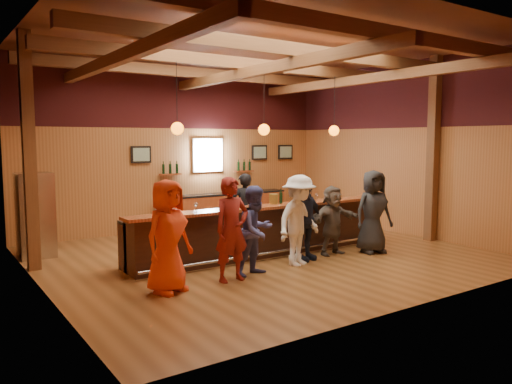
# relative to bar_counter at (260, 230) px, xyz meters

# --- Properties ---
(room) EXTENTS (9.04, 9.00, 4.52)m
(room) POSITION_rel_bar_counter_xyz_m (-0.02, -0.09, 2.69)
(room) COLOR brown
(room) RESTS_ON ground
(bar_counter) EXTENTS (6.30, 1.07, 1.11)m
(bar_counter) POSITION_rel_bar_counter_xyz_m (0.00, 0.00, 0.00)
(bar_counter) COLOR black
(bar_counter) RESTS_ON ground
(back_bar_cabinet) EXTENTS (4.00, 0.52, 0.95)m
(back_bar_cabinet) POSITION_rel_bar_counter_xyz_m (1.18, 3.57, -0.05)
(back_bar_cabinet) COLOR maroon
(back_bar_cabinet) RESTS_ON ground
(window) EXTENTS (0.95, 0.09, 0.95)m
(window) POSITION_rel_bar_counter_xyz_m (0.78, 3.80, 1.53)
(window) COLOR silver
(window) RESTS_ON room
(framed_pictures) EXTENTS (5.35, 0.05, 0.45)m
(framed_pictures) POSITION_rel_bar_counter_xyz_m (1.65, 3.79, 1.58)
(framed_pictures) COLOR black
(framed_pictures) RESTS_ON room
(wine_shelves) EXTENTS (3.00, 0.18, 0.30)m
(wine_shelves) POSITION_rel_bar_counter_xyz_m (0.78, 3.73, 1.10)
(wine_shelves) COLOR maroon
(wine_shelves) RESTS_ON room
(pendant_lights) EXTENTS (4.24, 0.24, 1.37)m
(pendant_lights) POSITION_rel_bar_counter_xyz_m (-0.02, -0.15, 2.19)
(pendant_lights) COLOR black
(pendant_lights) RESTS_ON room
(stainless_fridge) EXTENTS (0.70, 0.70, 1.80)m
(stainless_fridge) POSITION_rel_bar_counter_xyz_m (-4.12, 2.45, 0.38)
(stainless_fridge) COLOR silver
(stainless_fridge) RESTS_ON ground
(customer_orange) EXTENTS (1.06, 0.88, 1.86)m
(customer_orange) POSITION_rel_bar_counter_xyz_m (-2.82, -1.42, 0.41)
(customer_orange) COLOR red
(customer_orange) RESTS_ON ground
(customer_redvest) EXTENTS (0.68, 0.46, 1.85)m
(customer_redvest) POSITION_rel_bar_counter_xyz_m (-1.61, -1.44, 0.40)
(customer_redvest) COLOR maroon
(customer_redvest) RESTS_ON ground
(customer_denim) EXTENTS (0.93, 0.80, 1.66)m
(customer_denim) POSITION_rel_bar_counter_xyz_m (-1.04, -1.36, 0.31)
(customer_denim) COLOR #444989
(customer_denim) RESTS_ON ground
(customer_white) EXTENTS (1.30, 0.95, 1.80)m
(customer_white) POSITION_rel_bar_counter_xyz_m (0.06, -1.25, 0.38)
(customer_white) COLOR white
(customer_white) RESTS_ON ground
(customer_navy) EXTENTS (1.04, 0.55, 1.69)m
(customer_navy) POSITION_rel_bar_counter_xyz_m (0.42, -1.00, 0.32)
(customer_navy) COLOR #1B2236
(customer_navy) RESTS_ON ground
(customer_brown) EXTENTS (1.40, 0.45, 1.51)m
(customer_brown) POSITION_rel_bar_counter_xyz_m (1.26, -0.92, 0.23)
(customer_brown) COLOR #564E45
(customer_brown) RESTS_ON ground
(customer_dark) EXTENTS (0.99, 0.75, 1.83)m
(customer_dark) POSITION_rel_bar_counter_xyz_m (2.13, -1.29, 0.39)
(customer_dark) COLOR #232425
(customer_dark) RESTS_ON ground
(bartender) EXTENTS (0.67, 0.49, 1.69)m
(bartender) POSITION_rel_bar_counter_xyz_m (0.29, 1.11, 0.33)
(bartender) COLOR black
(bartender) RESTS_ON ground
(ice_bucket) EXTENTS (0.20, 0.20, 0.22)m
(ice_bucket) POSITION_rel_bar_counter_xyz_m (0.21, -0.20, 0.70)
(ice_bucket) COLOR brown
(ice_bucket) RESTS_ON bar_counter
(bottle_a) EXTENTS (0.07, 0.07, 0.33)m
(bottle_a) POSITION_rel_bar_counter_xyz_m (0.36, -0.26, 0.72)
(bottle_a) COLOR black
(bottle_a) RESTS_ON bar_counter
(bottle_b) EXTENTS (0.08, 0.08, 0.35)m
(bottle_b) POSITION_rel_bar_counter_xyz_m (0.95, -0.17, 0.72)
(bottle_b) COLOR black
(bottle_b) RESTS_ON bar_counter
(glass_a) EXTENTS (0.07, 0.07, 0.17)m
(glass_a) POSITION_rel_bar_counter_xyz_m (-2.51, -0.27, 0.71)
(glass_a) COLOR silver
(glass_a) RESTS_ON bar_counter
(glass_b) EXTENTS (0.08, 0.08, 0.18)m
(glass_b) POSITION_rel_bar_counter_xyz_m (-2.20, -0.32, 0.72)
(glass_b) COLOR silver
(glass_b) RESTS_ON bar_counter
(glass_c) EXTENTS (0.08, 0.08, 0.19)m
(glass_c) POSITION_rel_bar_counter_xyz_m (-1.75, -0.35, 0.72)
(glass_c) COLOR silver
(glass_c) RESTS_ON bar_counter
(glass_d) EXTENTS (0.08, 0.08, 0.19)m
(glass_d) POSITION_rel_bar_counter_xyz_m (-0.89, -0.44, 0.72)
(glass_d) COLOR silver
(glass_d) RESTS_ON bar_counter
(glass_e) EXTENTS (0.08, 0.08, 0.18)m
(glass_e) POSITION_rel_bar_counter_xyz_m (-0.31, -0.32, 0.72)
(glass_e) COLOR silver
(glass_e) RESTS_ON bar_counter
(glass_f) EXTENTS (0.07, 0.07, 0.16)m
(glass_f) POSITION_rel_bar_counter_xyz_m (0.68, -0.31, 0.70)
(glass_f) COLOR silver
(glass_f) RESTS_ON bar_counter
(glass_g) EXTENTS (0.07, 0.07, 0.17)m
(glass_g) POSITION_rel_bar_counter_xyz_m (1.39, -0.24, 0.71)
(glass_g) COLOR silver
(glass_g) RESTS_ON bar_counter
(glass_h) EXTENTS (0.07, 0.07, 0.16)m
(glass_h) POSITION_rel_bar_counter_xyz_m (1.91, -0.32, 0.70)
(glass_h) COLOR silver
(glass_h) RESTS_ON bar_counter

